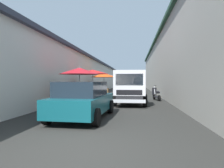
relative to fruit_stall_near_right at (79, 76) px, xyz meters
name	(u,v)px	position (x,y,z in m)	size (l,w,h in m)	color
ground	(121,97)	(7.07, -1.83, -1.75)	(90.00, 90.00, 0.00)	#282826
building_left_whitewash	(57,75)	(9.32, 5.22, 0.35)	(49.80, 7.50, 4.17)	silver
building_right_concrete	(195,65)	(9.32, -8.88, 1.33)	(49.80, 7.50, 6.14)	#A39E93
fruit_stall_near_right	(79,76)	(0.00, 0.00, 0.00)	(2.26, 2.26, 2.30)	#9E9EA3
fruit_stall_mid_lane	(92,76)	(4.23, 0.20, 0.13)	(2.44, 2.44, 2.43)	#9E9EA3
fruit_stall_near_left	(104,77)	(8.90, 0.05, 0.14)	(2.72, 2.72, 2.37)	#9E9EA3
hatchback_car	(83,100)	(-2.93, -1.05, -1.01)	(3.99, 2.07, 1.45)	#0F4C56
delivery_truck	(130,88)	(1.46, -2.79, -0.71)	(4.94, 2.00, 2.08)	black
vendor_by_crates	(138,87)	(7.88, -3.36, -0.82)	(0.34, 0.61, 1.60)	navy
vendor_in_shade	(136,89)	(4.32, -3.13, -0.85)	(0.41, 0.54, 1.56)	#232328
parked_scooter	(156,94)	(4.67, -4.70, -1.30)	(1.68, 0.54, 1.14)	black
plastic_stool	(131,93)	(8.36, -2.69, -1.42)	(0.30, 0.30, 0.43)	#194CB2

